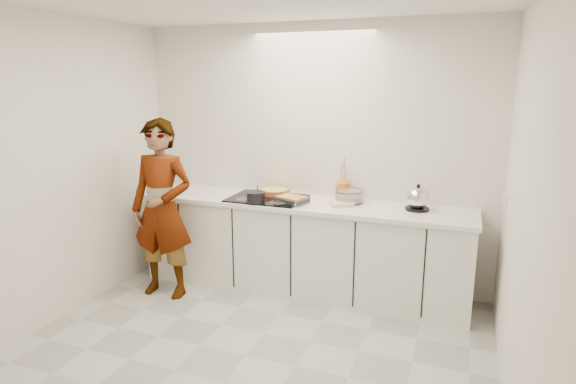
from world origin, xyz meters
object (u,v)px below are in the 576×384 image
at_px(hob, 267,198).
at_px(kettle, 418,199).
at_px(tart_dish, 275,191).
at_px(saucepan, 256,197).
at_px(mixing_bowl, 349,197).
at_px(cook, 162,209).
at_px(utensil_crock, 343,190).
at_px(baking_dish, 292,199).

distance_m(hob, kettle, 1.43).
bearing_deg(tart_dish, saucepan, -96.24).
bearing_deg(mixing_bowl, tart_dish, 177.72).
distance_m(kettle, cook, 2.37).
bearing_deg(saucepan, hob, 82.15).
relative_size(mixing_bowl, utensil_crock, 2.02).
xyz_separation_m(baking_dish, kettle, (1.14, 0.17, 0.06)).
xyz_separation_m(baking_dish, mixing_bowl, (0.50, 0.22, 0.01)).
xyz_separation_m(hob, tart_dish, (0.01, 0.17, 0.03)).
xyz_separation_m(tart_dish, mixing_bowl, (0.78, -0.03, 0.02)).
height_order(baking_dish, cook, cook).
relative_size(saucepan, kettle, 0.94).
xyz_separation_m(kettle, utensil_crock, (-0.73, 0.18, -0.02)).
distance_m(kettle, utensil_crock, 0.75).
bearing_deg(cook, utensil_crock, 24.00).
bearing_deg(hob, mixing_bowl, 10.05).
bearing_deg(baking_dish, mixing_bowl, 23.86).
height_order(tart_dish, kettle, kettle).
height_order(hob, baking_dish, baking_dish).
xyz_separation_m(saucepan, mixing_bowl, (0.82, 0.34, -0.01)).
height_order(saucepan, kettle, kettle).
height_order(tart_dish, mixing_bowl, mixing_bowl).
xyz_separation_m(saucepan, utensil_crock, (0.73, 0.48, 0.02)).
bearing_deg(saucepan, cook, -158.59).
bearing_deg(baking_dish, cook, -158.74).
distance_m(tart_dish, utensil_crock, 0.69).
height_order(mixing_bowl, kettle, kettle).
relative_size(mixing_bowl, kettle, 1.40).
xyz_separation_m(baking_dish, utensil_crock, (0.41, 0.35, 0.04)).
relative_size(saucepan, mixing_bowl, 0.67).
bearing_deg(baking_dish, saucepan, -159.14).
bearing_deg(kettle, hob, -176.36).
relative_size(saucepan, cook, 0.13).
relative_size(baking_dish, utensil_crock, 2.02).
bearing_deg(hob, tart_dish, 85.67).
relative_size(tart_dish, utensil_crock, 2.23).
distance_m(tart_dish, cook, 1.12).
bearing_deg(baking_dish, utensil_crock, 41.01).
bearing_deg(cook, baking_dish, 18.00).
bearing_deg(utensil_crock, hob, -158.60).
xyz_separation_m(tart_dish, saucepan, (-0.04, -0.37, 0.02)).
bearing_deg(cook, tart_dish, 35.51).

